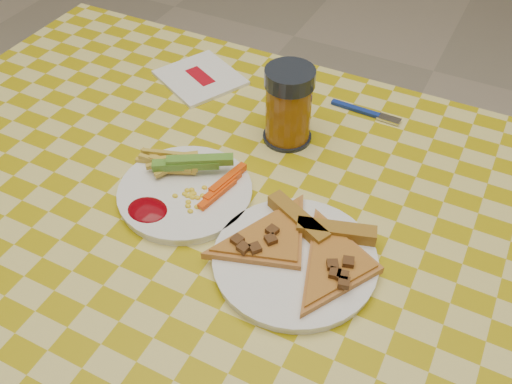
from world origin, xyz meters
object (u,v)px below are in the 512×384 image
Objects in this scene: plate_right at (295,261)px; drink_glass at (289,106)px; table at (238,255)px; plate_left at (185,193)px.

drink_glass is (-0.12, 0.24, 0.06)m from plate_right.
plate_right reaches higher than table.
plate_right is (0.11, -0.03, 0.08)m from table.
plate_left is at bearing 172.39° from table.
drink_glass is at bearing 94.22° from table.
plate_left is 1.50× the size of drink_glass.
table is at bearing -85.78° from drink_glass.
table is 5.91× the size of plate_right.
table is 6.49× the size of plate_left.
drink_glass is (-0.02, 0.21, 0.14)m from table.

